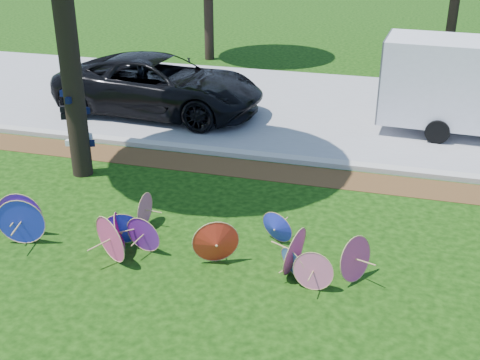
{
  "coord_description": "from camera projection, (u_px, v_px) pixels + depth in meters",
  "views": [
    {
      "loc": [
        3.17,
        -7.53,
        5.44
      ],
      "look_at": [
        0.5,
        2.0,
        0.9
      ],
      "focal_mm": 45.0,
      "sensor_mm": 36.0,
      "label": 1
    }
  ],
  "objects": [
    {
      "name": "black_van",
      "position": [
        160.0,
        85.0,
        16.93
      ],
      "size": [
        5.99,
        3.02,
        1.63
      ],
      "primitive_type": "imported",
      "rotation": [
        0.0,
        0.0,
        1.51
      ],
      "color": "black",
      "rests_on": "ground"
    },
    {
      "name": "curb",
      "position": [
        256.0,
        156.0,
        14.16
      ],
      "size": [
        90.0,
        0.3,
        0.12
      ],
      "primitive_type": "cube",
      "color": "#B7B5AD",
      "rests_on": "ground"
    },
    {
      "name": "street",
      "position": [
        291.0,
        106.0,
        17.81
      ],
      "size": [
        90.0,
        8.0,
        0.01
      ],
      "primitive_type": "cube",
      "color": "gray",
      "rests_on": "ground"
    },
    {
      "name": "ground",
      "position": [
        176.0,
        277.0,
        9.63
      ],
      "size": [
        90.0,
        90.0,
        0.0
      ],
      "primitive_type": "plane",
      "color": "black",
      "rests_on": "ground"
    },
    {
      "name": "mulch_strip",
      "position": [
        249.0,
        169.0,
        13.57
      ],
      "size": [
        90.0,
        1.0,
        0.01
      ],
      "primitive_type": "cube",
      "color": "#472D16",
      "rests_on": "ground"
    },
    {
      "name": "cargo_trailer",
      "position": [
        445.0,
        81.0,
        15.33
      ],
      "size": [
        3.13,
        2.09,
        2.71
      ],
      "primitive_type": "cube",
      "rotation": [
        0.0,
        0.0,
        -0.06
      ],
      "color": "white",
      "rests_on": "ground"
    },
    {
      "name": "parasol_pile",
      "position": [
        165.0,
        235.0,
        10.1
      ],
      "size": [
        6.6,
        1.89,
        0.88
      ],
      "color": "#2533D6",
      "rests_on": "ground"
    }
  ]
}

